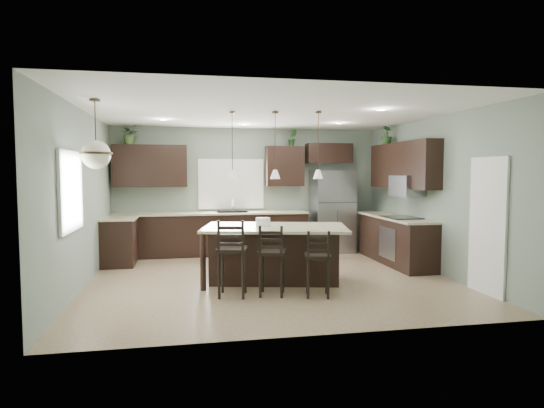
{
  "coord_description": "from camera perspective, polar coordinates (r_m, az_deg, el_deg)",
  "views": [
    {
      "loc": [
        -1.39,
        -7.51,
        1.81
      ],
      "look_at": [
        0.1,
        0.4,
        1.25
      ],
      "focal_mm": 30.0,
      "sensor_mm": 36.0,
      "label": 1
    }
  ],
  "objects": [
    {
      "name": "right_upper_cabs",
      "position": [
        9.39,
        16.1,
        4.68
      ],
      "size": [
        0.34,
        2.35,
        0.9
      ],
      "primitive_type": "cube",
      "color": "black",
      "rests_on": "room_shell"
    },
    {
      "name": "bar_stool_center",
      "position": [
        6.71,
        -0.02,
        -7.05
      ],
      "size": [
        0.48,
        0.48,
        1.05
      ],
      "primitive_type": "cube",
      "rotation": [
        0.0,
        0.0,
        -0.28
      ],
      "color": "black",
      "rests_on": "ground"
    },
    {
      "name": "wall_oven_front",
      "position": [
        9.05,
        14.23,
        -4.78
      ],
      "size": [
        0.01,
        0.72,
        0.6
      ],
      "primitive_type": "cube",
      "color": "gray",
      "rests_on": "right_lower_cabs"
    },
    {
      "name": "back_upper_right",
      "position": [
        10.33,
        1.58,
        4.76
      ],
      "size": [
        0.85,
        0.34,
        0.9
      ],
      "primitive_type": "cube",
      "color": "black",
      "rests_on": "room_shell"
    },
    {
      "name": "pantry_door",
      "position": [
        7.43,
        25.42,
        -2.51
      ],
      "size": [
        0.04,
        0.82,
        2.04
      ],
      "primitive_type": "cube",
      "color": "white",
      "rests_on": "ground"
    },
    {
      "name": "plant_right_wall",
      "position": [
        10.04,
        14.19,
        8.4
      ],
      "size": [
        0.3,
        0.3,
        0.41
      ],
      "primitive_type": "imported",
      "rotation": [
        0.0,
        0.0,
        0.42
      ],
      "color": "#254A20",
      "rests_on": "right_upper_cabs"
    },
    {
      "name": "back_countertop",
      "position": [
        9.99,
        -7.53,
        -1.16
      ],
      "size": [
        4.2,
        0.66,
        0.04
      ],
      "primitive_type": "cube",
      "color": "beige",
      "rests_on": "back_lower_cabs"
    },
    {
      "name": "bar_stool_right",
      "position": [
        6.68,
        5.75,
        -7.41
      ],
      "size": [
        0.44,
        0.44,
        0.99
      ],
      "primitive_type": "cube",
      "rotation": [
        0.0,
        0.0,
        -0.22
      ],
      "color": "black",
      "rests_on": "ground"
    },
    {
      "name": "fridge_header",
      "position": [
        10.61,
        7.17,
        6.33
      ],
      "size": [
        1.05,
        0.34,
        0.45
      ],
      "primitive_type": "cube",
      "color": "black",
      "rests_on": "room_shell"
    },
    {
      "name": "pendant_left",
      "position": [
        7.49,
        -5.01,
        7.33
      ],
      "size": [
        0.17,
        0.17,
        1.1
      ],
      "primitive_type": null,
      "color": "silver",
      "rests_on": "room_shell"
    },
    {
      "name": "bar_stool_left",
      "position": [
        6.68,
        -5.0,
        -6.76
      ],
      "size": [
        0.5,
        0.5,
        1.14
      ],
      "primitive_type": "cube",
      "rotation": [
        0.0,
        0.0,
        -0.22
      ],
      "color": "black",
      "rests_on": "ground"
    },
    {
      "name": "cooktop",
      "position": [
        9.12,
        15.91,
        -1.62
      ],
      "size": [
        0.58,
        0.75,
        0.02
      ],
      "primitive_type": "cube",
      "color": "black",
      "rests_on": "right_countertop"
    },
    {
      "name": "right_countertop",
      "position": [
        9.36,
        15.16,
        -1.61
      ],
      "size": [
        0.66,
        2.35,
        0.04
      ],
      "primitive_type": "cube",
      "color": "beige",
      "rests_on": "right_lower_cabs"
    },
    {
      "name": "ground",
      "position": [
        7.85,
        -0.18,
        -9.35
      ],
      "size": [
        6.0,
        6.0,
        0.0
      ],
      "primitive_type": "plane",
      "color": "#9E8466",
      "rests_on": "ground"
    },
    {
      "name": "room_shell",
      "position": [
        7.64,
        -0.18,
        3.15
      ],
      "size": [
        6.0,
        6.0,
        6.0
      ],
      "color": "slate",
      "rests_on": "ground"
    },
    {
      "name": "plant_back_right",
      "position": [
        10.36,
        2.57,
        8.31
      ],
      "size": [
        0.22,
        0.19,
        0.38
      ],
      "primitive_type": "imported",
      "rotation": [
        0.0,
        0.0,
        -0.08
      ],
      "color": "#295224",
      "rests_on": "back_upper_right"
    },
    {
      "name": "faucet",
      "position": [
        9.99,
        -4.95,
        -0.22
      ],
      "size": [
        0.02,
        0.02,
        0.28
      ],
      "primitive_type": "cylinder",
      "color": "silver",
      "rests_on": "back_countertop"
    },
    {
      "name": "kitchen_island",
      "position": [
        7.55,
        0.39,
        -6.3
      ],
      "size": [
        2.55,
        1.79,
        0.92
      ],
      "primitive_type": "cube",
      "rotation": [
        0.0,
        0.0,
        -0.21
      ],
      "color": "black",
      "rests_on": "ground"
    },
    {
      "name": "chandelier",
      "position": [
        6.64,
        -21.26,
        8.18
      ],
      "size": [
        0.43,
        0.43,
        0.94
      ],
      "primitive_type": null,
      "color": "beige",
      "rests_on": "room_shell"
    },
    {
      "name": "back_lower_cabs",
      "position": [
        10.07,
        -7.51,
        -3.81
      ],
      "size": [
        4.2,
        0.6,
        0.9
      ],
      "primitive_type": "cube",
      "color": "black",
      "rests_on": "ground"
    },
    {
      "name": "serving_dish",
      "position": [
        7.48,
        -1.14,
        -2.28
      ],
      "size": [
        0.24,
        0.24,
        0.14
      ],
      "primitive_type": "cylinder",
      "color": "silver",
      "rests_on": "kitchen_island"
    },
    {
      "name": "pendant_center",
      "position": [
        7.44,
        0.4,
        7.37
      ],
      "size": [
        0.17,
        0.17,
        1.1
      ],
      "primitive_type": null,
      "color": "white",
      "rests_on": "room_shell"
    },
    {
      "name": "window_left",
      "position": [
        6.9,
        -24.03,
        1.47
      ],
      "size": [
        0.02,
        1.1,
        1.0
      ],
      "primitive_type": "cube",
      "color": "white",
      "rests_on": "room_shell"
    },
    {
      "name": "right_lower_cabs",
      "position": [
        9.43,
        15.21,
        -4.45
      ],
      "size": [
        0.6,
        2.35,
        0.9
      ],
      "primitive_type": "cube",
      "color": "black",
      "rests_on": "ground"
    },
    {
      "name": "pendant_right",
      "position": [
        7.46,
        5.83,
        7.34
      ],
      "size": [
        0.17,
        0.17,
        1.1
      ],
      "primitive_type": null,
      "color": "white",
      "rests_on": "room_shell"
    },
    {
      "name": "left_return_countertop",
      "position": [
        9.34,
        -18.56,
        -1.69
      ],
      "size": [
        0.66,
        0.96,
        0.04
      ],
      "primitive_type": "cube",
      "color": "beige",
      "rests_on": "left_return_cabs"
    },
    {
      "name": "refrigerator",
      "position": [
        10.42,
        7.56,
        -0.92
      ],
      "size": [
        0.9,
        0.74,
        1.85
      ],
      "primitive_type": "cube",
      "color": "#98979F",
      "rests_on": "ground"
    },
    {
      "name": "back_upper_left",
      "position": [
        10.12,
        -15.03,
        4.64
      ],
      "size": [
        1.55,
        0.34,
        0.9
      ],
      "primitive_type": "cube",
      "color": "black",
      "rests_on": "room_shell"
    },
    {
      "name": "plant_back_left",
      "position": [
        10.16,
        -17.37,
        8.4
      ],
      "size": [
        0.51,
        0.48,
        0.45
      ],
      "primitive_type": "imported",
      "rotation": [
        0.0,
        0.0,
        0.42
      ],
      "color": "#395726",
      "rests_on": "back_upper_left"
    },
    {
      "name": "window_back",
      "position": [
        10.3,
        -5.15,
        2.52
      ],
      "size": [
        1.35,
        0.02,
        1.0
      ],
      "primitive_type": "cube",
      "color": "white",
      "rests_on": "room_shell"
    },
    {
      "name": "left_return_cabs",
      "position": [
        9.4,
        -18.62,
        -4.55
      ],
      "size": [
        0.6,
        0.9,
        0.9
      ],
      "primitive_type": "cube",
      "color": "black",
      "rests_on": "ground"
    },
    {
      "name": "microwave",
      "position": [
        9.12,
        16.55,
        2.18
      ],
      "size": [
        0.4,
        0.75,
        0.4
      ],
      "primitive_type": "cube",
      "color": "gray",
      "rests_on": "right_upper_cabs"
    },
    {
      "name": "sink_inset",
      "position": [
        10.03,
        -4.96,
        -1.04
      ],
      "size": [
        0.7,
        0.45,
        0.01
      ],
      "primitive_type": "cube",
      "color": "gray",
      "rests_on": "back_countertop"
    }
  ]
}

